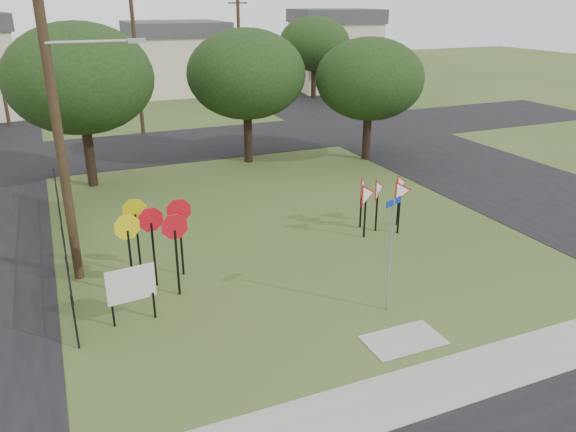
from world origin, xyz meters
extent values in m
plane|color=#334C1C|center=(0.00, 0.00, 0.00)|extent=(140.00, 140.00, 0.00)
cube|color=gray|center=(0.00, -4.20, 0.01)|extent=(30.00, 1.60, 0.02)
cube|color=#334C1C|center=(0.00, -5.40, 0.01)|extent=(30.00, 0.80, 0.02)
cube|color=black|center=(12.00, 10.00, 0.01)|extent=(8.00, 50.00, 0.02)
cube|color=black|center=(0.00, 20.00, 0.01)|extent=(60.00, 8.00, 0.02)
cube|color=gray|center=(0.00, -2.40, 0.01)|extent=(2.00, 1.20, 0.02)
cylinder|color=#96999E|center=(0.43, -0.90, 1.64)|extent=(0.07, 0.07, 3.27)
cube|color=navy|center=(0.43, -0.90, 3.19)|extent=(0.63, 0.29, 0.17)
cube|color=black|center=(-5.19, 3.03, 1.02)|extent=(0.06, 0.06, 2.04)
cube|color=black|center=(-4.27, 3.44, 1.02)|extent=(0.06, 0.06, 2.04)
cube|color=black|center=(-4.68, 2.22, 1.02)|extent=(0.06, 0.06, 2.04)
cube|color=black|center=(-5.90, 2.73, 1.02)|extent=(0.06, 0.06, 2.04)
cube|color=black|center=(-5.49, 3.95, 1.02)|extent=(0.06, 0.06, 2.04)
cube|color=black|center=(2.45, 3.75, 0.80)|extent=(0.05, 0.05, 1.59)
cube|color=black|center=(3.16, 4.10, 0.80)|extent=(0.05, 0.05, 1.59)
cube|color=black|center=(3.78, 3.57, 0.80)|extent=(0.05, 0.05, 1.59)
cube|color=black|center=(2.81, 4.64, 0.80)|extent=(0.05, 0.05, 1.59)
cube|color=black|center=(4.22, 4.28, 0.80)|extent=(0.05, 0.05, 1.59)
cube|color=black|center=(-6.66, 1.20, 0.38)|extent=(0.05, 0.05, 0.75)
cube|color=black|center=(-5.59, 1.20, 0.38)|extent=(0.05, 0.05, 0.75)
cube|color=silver|center=(-6.12, 1.20, 1.13)|extent=(1.28, 0.18, 0.97)
cylinder|color=#392A1A|center=(-7.30, 4.50, 5.00)|extent=(0.28, 0.28, 10.00)
cylinder|color=#96999E|center=(-6.10, 4.40, 7.00)|extent=(2.40, 0.10, 0.10)
cube|color=#96999E|center=(-4.90, 4.40, 7.00)|extent=(0.50, 0.18, 0.12)
cylinder|color=#392A1A|center=(-2.00, 24.00, 4.50)|extent=(0.24, 0.24, 9.00)
cylinder|color=#392A1A|center=(6.00, 28.00, 4.25)|extent=(0.24, 0.24, 8.50)
cube|color=#392A1A|center=(6.00, 28.00, 7.80)|extent=(1.40, 0.10, 0.10)
cylinder|color=black|center=(-7.60, 0.50, 0.75)|extent=(0.05, 0.05, 1.50)
cylinder|color=black|center=(-7.60, 2.80, 0.75)|extent=(0.05, 0.05, 1.50)
cylinder|color=black|center=(-7.60, 5.10, 0.75)|extent=(0.05, 0.05, 1.50)
cylinder|color=black|center=(-7.60, 7.40, 0.75)|extent=(0.05, 0.05, 1.50)
cylinder|color=black|center=(-7.60, 9.70, 0.75)|extent=(0.05, 0.05, 1.50)
cylinder|color=black|center=(-7.60, 12.00, 0.75)|extent=(0.05, 0.05, 1.50)
cube|color=black|center=(-7.60, 6.25, 1.46)|extent=(0.03, 11.50, 0.03)
cube|color=black|center=(-7.60, 6.25, 0.75)|extent=(0.03, 11.50, 0.03)
cube|color=black|center=(-7.60, 6.25, 0.75)|extent=(0.01, 11.50, 1.50)
cube|color=beige|center=(4.00, 40.00, 2.50)|extent=(8.00, 8.00, 5.00)
cube|color=#3D3D41|center=(4.00, 40.00, 5.60)|extent=(8.40, 8.40, 1.20)
cube|color=beige|center=(18.00, 36.00, 3.00)|extent=(7.91, 7.91, 6.00)
cube|color=#3D3D41|center=(18.00, 36.00, 6.60)|extent=(8.30, 8.30, 1.20)
cylinder|color=black|center=(-6.00, 14.00, 1.31)|extent=(0.44, 0.44, 2.62)
ellipsoid|color=black|center=(-6.00, 14.00, 4.87)|extent=(6.40, 6.40, 4.80)
cylinder|color=black|center=(2.00, 15.00, 1.22)|extent=(0.44, 0.44, 2.45)
ellipsoid|color=black|center=(2.00, 15.00, 4.55)|extent=(6.00, 6.00, 4.50)
cylinder|color=black|center=(8.00, 13.00, 1.14)|extent=(0.44, 0.44, 2.27)
ellipsoid|color=black|center=(8.00, 13.00, 4.23)|extent=(5.60, 5.60, 4.20)
cylinder|color=black|center=(14.00, 32.00, 1.22)|extent=(0.44, 0.44, 2.45)
ellipsoid|color=black|center=(14.00, 32.00, 4.55)|extent=(6.00, 6.00, 4.50)
camera|label=1|loc=(-7.49, -12.38, 8.11)|focal=35.00mm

